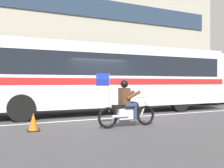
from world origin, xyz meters
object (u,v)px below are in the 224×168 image
object	(u,v)px
motorcycle_with_rider	(127,107)
traffic_cone	(33,123)
parked_hatchback_downstreet	(219,92)
transit_bus	(106,74)

from	to	relation	value
motorcycle_with_rider	traffic_cone	bearing A→B (deg)	168.39
parked_hatchback_downstreet	traffic_cone	distance (m)	14.01
transit_bus	motorcycle_with_rider	xyz separation A→B (m)	(-0.97, -3.84, -1.22)
transit_bus	traffic_cone	world-z (taller)	transit_bus
motorcycle_with_rider	traffic_cone	xyz separation A→B (m)	(-2.93, 0.60, -0.41)
transit_bus	motorcycle_with_rider	world-z (taller)	transit_bus
parked_hatchback_downstreet	traffic_cone	bearing A→B (deg)	-160.72
motorcycle_with_rider	parked_hatchback_downstreet	world-z (taller)	motorcycle_with_rider
motorcycle_with_rider	parked_hatchback_downstreet	bearing A→B (deg)	26.92
traffic_cone	parked_hatchback_downstreet	bearing A→B (deg)	19.28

